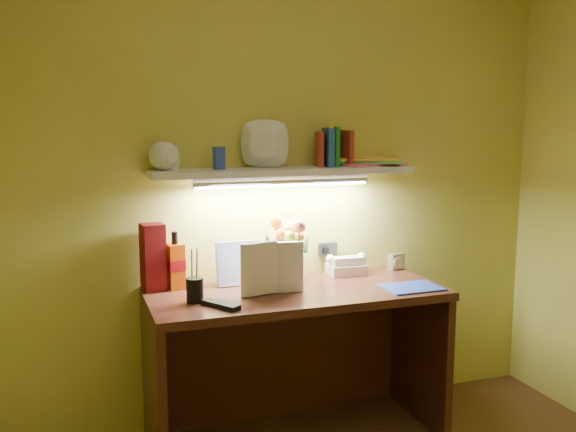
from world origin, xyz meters
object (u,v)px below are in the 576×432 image
at_px(desk_clock, 396,262).
at_px(flower_bouquet, 285,250).
at_px(telephone, 346,264).
at_px(desk, 296,365).
at_px(whisky_bottle, 175,260).

bearing_deg(desk_clock, flower_bouquet, 169.17).
relative_size(telephone, desk_clock, 2.13).
height_order(desk, telephone, telephone).
bearing_deg(desk_clock, telephone, 167.72).
bearing_deg(flower_bouquet, whisky_bottle, 175.91).
bearing_deg(flower_bouquet, desk_clock, 4.28).
bearing_deg(telephone, desk, -147.30).
relative_size(flower_bouquet, desk_clock, 3.67).
bearing_deg(desk, whisky_bottle, 159.29).
bearing_deg(telephone, whisky_bottle, -177.46).
height_order(desk, desk_clock, desk_clock).
bearing_deg(whisky_bottle, flower_bouquet, -4.09).
bearing_deg(whisky_bottle, desk_clock, 0.48).
xyz_separation_m(telephone, desk_clock, (0.30, 0.01, -0.01)).
distance_m(telephone, desk_clock, 0.30).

